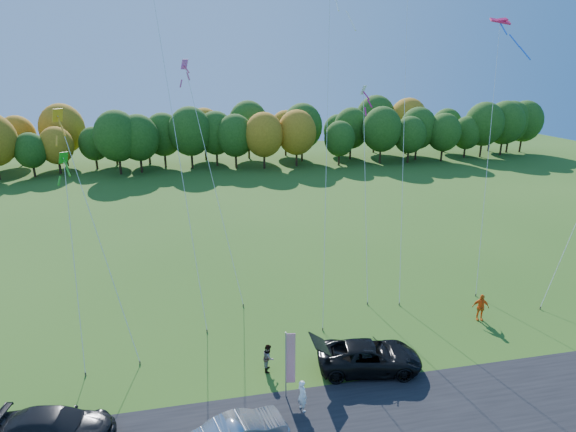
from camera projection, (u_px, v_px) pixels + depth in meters
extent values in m
plane|color=#285015|center=(310.00, 375.00, 23.96)|extent=(160.00, 160.00, 0.00)
cube|color=black|center=(332.00, 431.00, 20.24)|extent=(90.00, 6.00, 0.01)
imported|color=black|center=(369.00, 356.00, 24.21)|extent=(5.92, 3.42, 1.55)
imported|color=#A5A5AA|center=(241.00, 431.00, 19.33)|extent=(4.30, 2.47, 1.34)
imported|color=black|center=(55.00, 427.00, 19.48)|extent=(5.26, 2.86, 1.45)
imported|color=white|center=(302.00, 395.00, 21.24)|extent=(0.60, 0.71, 1.65)
imported|color=gray|center=(268.00, 357.00, 24.12)|extent=(0.72, 0.85, 1.55)
imported|color=orange|center=(481.00, 307.00, 28.96)|extent=(1.14, 0.71, 1.82)
cylinder|color=#999999|center=(286.00, 365.00, 21.79)|extent=(0.06, 0.06, 3.69)
cube|color=red|center=(291.00, 359.00, 21.68)|extent=(0.46, 0.10, 2.77)
cube|color=navy|center=(291.00, 340.00, 21.39)|extent=(0.46, 0.09, 0.72)
cylinder|color=#4C3F33|center=(207.00, 331.00, 27.78)|extent=(0.08, 0.08, 0.20)
cylinder|color=#4C3F33|center=(399.00, 304.00, 31.01)|extent=(0.08, 0.08, 0.20)
cylinder|color=#4C3F33|center=(323.00, 329.00, 27.97)|extent=(0.08, 0.08, 0.20)
cylinder|color=#4C3F33|center=(476.00, 295.00, 32.24)|extent=(0.08, 0.08, 0.20)
cube|color=#FF1C55|center=(500.00, 21.00, 33.88)|extent=(3.09, 1.08, 1.19)
cylinder|color=#4C3F33|center=(140.00, 363.00, 24.78)|extent=(0.08, 0.08, 0.20)
cube|color=#FF9F1A|center=(58.00, 115.00, 24.59)|extent=(1.23, 1.23, 1.46)
cylinder|color=#4C3F33|center=(85.00, 374.00, 23.84)|extent=(0.08, 0.08, 0.20)
cube|color=#199A1B|center=(63.00, 158.00, 24.17)|extent=(1.04, 1.04, 1.23)
cylinder|color=#4C3F33|center=(367.00, 303.00, 31.07)|extent=(0.08, 0.08, 0.20)
cube|color=white|center=(363.00, 90.00, 32.53)|extent=(1.12, 1.12, 1.33)
cylinder|color=#4C3F33|center=(243.00, 305.00, 30.82)|extent=(0.08, 0.08, 0.20)
cube|color=#F953D5|center=(184.00, 64.00, 30.60)|extent=(1.12, 1.12, 1.33)
cylinder|color=#4C3F33|center=(540.00, 308.00, 30.48)|extent=(0.08, 0.08, 0.20)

